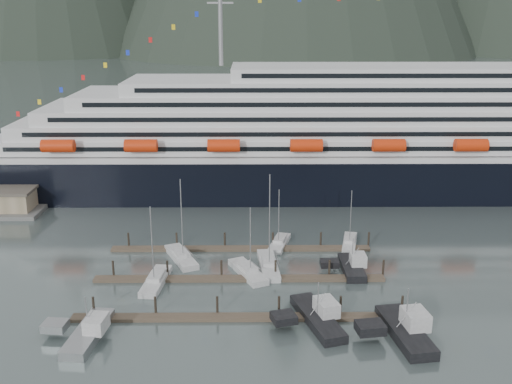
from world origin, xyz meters
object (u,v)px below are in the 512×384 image
sailboat_e (181,257)px  sailboat_f (279,244)px  sailboat_b (156,281)px  cruise_ship (387,142)px  sailboat_c (248,272)px  sailboat_d (268,266)px  sailboat_g (350,243)px  trawler_d (404,330)px  trawler_e (351,266)px  trawler_a (87,332)px  trawler_c (316,317)px

sailboat_e → sailboat_f: 19.02m
sailboat_b → sailboat_f: 26.51m
cruise_ship → sailboat_c: size_ratio=16.47×
sailboat_d → sailboat_f: bearing=-17.5°
sailboat_g → trawler_d: sailboat_g is taller
sailboat_d → trawler_e: 14.16m
sailboat_g → trawler_a: bearing=140.9°
trawler_d → trawler_c: bearing=62.8°
cruise_ship → sailboat_f: (-27.72, -36.99, -11.63)m
sailboat_b → sailboat_f: sailboat_b is taller
trawler_e → trawler_d: bearing=-170.9°
sailboat_e → sailboat_f: sailboat_e is taller
cruise_ship → sailboat_f: size_ratio=17.75×
sailboat_d → trawler_d: 28.93m
sailboat_d → sailboat_b: bearing=103.6°
sailboat_c → sailboat_f: 14.17m
cruise_ship → trawler_a: size_ratio=16.76×
sailboat_e → trawler_e: size_ratio=1.56×
sailboat_d → sailboat_g: (15.71, 10.52, -0.06)m
sailboat_f → sailboat_g: size_ratio=1.03×
sailboat_c → trawler_a: sailboat_c is taller
sailboat_d → trawler_e: size_ratio=1.74×
sailboat_d → trawler_c: (6.32, -18.82, 0.43)m
sailboat_c → sailboat_f: bearing=-49.3°
trawler_e → sailboat_f: bearing=44.3°
sailboat_e → trawler_a: size_ratio=1.26×
cruise_ship → sailboat_b: size_ratio=14.83×
sailboat_d → sailboat_g: bearing=-60.7°
cruise_ship → sailboat_c: (-33.63, -49.86, -11.61)m
sailboat_c → cruise_ship: bearing=-58.6°
sailboat_d → sailboat_e: 15.93m
sailboat_c → trawler_a: size_ratio=1.02×
sailboat_d → trawler_e: (14.09, -1.29, 0.40)m
sailboat_g → trawler_e: sailboat_g is taller
cruise_ship → sailboat_f: 47.66m
sailboat_e → trawler_c: size_ratio=1.14×
sailboat_d → trawler_c: 19.86m
trawler_d → sailboat_e: bearing=43.0°
sailboat_b → sailboat_e: sailboat_e is taller
sailboat_b → trawler_c: (24.84, -12.76, 0.45)m
sailboat_b → sailboat_e: 10.24m
sailboat_c → trawler_e: 17.69m
sailboat_b → sailboat_d: size_ratio=0.80×
sailboat_g → trawler_c: (-9.39, -29.34, 0.49)m
sailboat_b → sailboat_g: 38.03m
sailboat_b → cruise_ship: bearing=-36.2°
sailboat_f → trawler_a: sailboat_f is taller
sailboat_g → trawler_c: 30.81m
sailboat_d → sailboat_f: (2.38, 10.26, -0.05)m
sailboat_g → sailboat_e: bearing=114.2°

